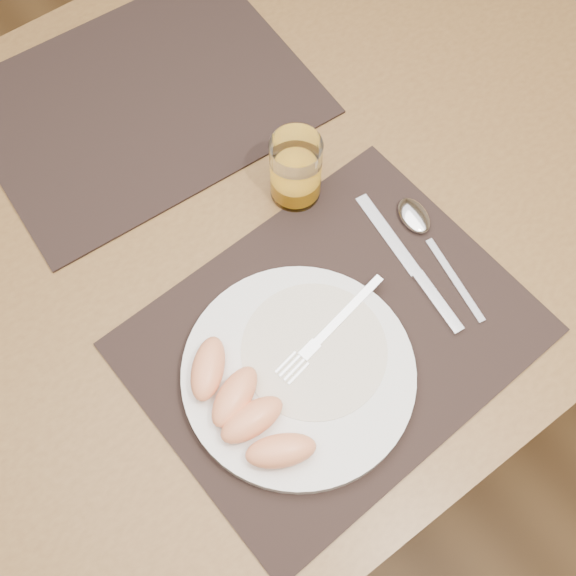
# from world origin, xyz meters

# --- Properties ---
(ground) EXTENTS (5.00, 5.00, 0.00)m
(ground) POSITION_xyz_m (0.00, 0.00, 0.00)
(ground) COLOR brown
(ground) RESTS_ON ground
(table) EXTENTS (1.40, 0.90, 0.75)m
(table) POSITION_xyz_m (0.00, 0.00, 0.67)
(table) COLOR brown
(table) RESTS_ON ground
(placemat_near) EXTENTS (0.47, 0.37, 0.00)m
(placemat_near) POSITION_xyz_m (0.02, -0.22, 0.75)
(placemat_near) COLOR black
(placemat_near) RESTS_ON table
(placemat_far) EXTENTS (0.47, 0.37, 0.00)m
(placemat_far) POSITION_xyz_m (0.02, 0.22, 0.75)
(placemat_far) COLOR black
(placemat_far) RESTS_ON table
(plate) EXTENTS (0.27, 0.27, 0.02)m
(plate) POSITION_xyz_m (-0.04, -0.23, 0.76)
(plate) COLOR white
(plate) RESTS_ON placemat_near
(plate_dressing) EXTENTS (0.17, 0.17, 0.00)m
(plate_dressing) POSITION_xyz_m (-0.01, -0.22, 0.77)
(plate_dressing) COLOR white
(plate_dressing) RESTS_ON plate
(fork) EXTENTS (0.17, 0.05, 0.00)m
(fork) POSITION_xyz_m (0.00, -0.22, 0.77)
(fork) COLOR silver
(fork) RESTS_ON plate
(knife) EXTENTS (0.04, 0.22, 0.01)m
(knife) POSITION_xyz_m (0.15, -0.22, 0.76)
(knife) COLOR silver
(knife) RESTS_ON placemat_near
(spoon) EXTENTS (0.06, 0.19, 0.01)m
(spoon) POSITION_xyz_m (0.20, -0.17, 0.76)
(spoon) COLOR silver
(spoon) RESTS_ON placemat_near
(juice_glass) EXTENTS (0.07, 0.07, 0.10)m
(juice_glass) POSITION_xyz_m (0.10, -0.03, 0.80)
(juice_glass) COLOR white
(juice_glass) RESTS_ON placemat_near
(grapefruit_wedges) EXTENTS (0.09, 0.20, 0.03)m
(grapefruit_wedges) POSITION_xyz_m (-0.12, -0.24, 0.79)
(grapefruit_wedges) COLOR #FF9F68
(grapefruit_wedges) RESTS_ON plate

